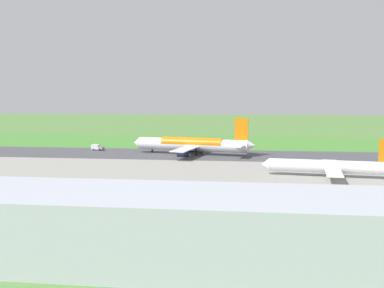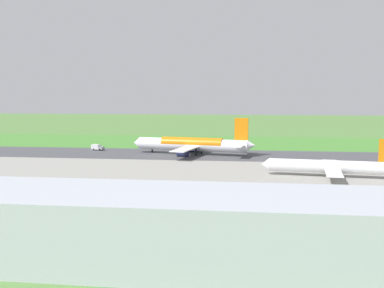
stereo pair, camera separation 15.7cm
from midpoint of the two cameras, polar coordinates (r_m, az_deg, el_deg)
ground_plane at (r=190.07m, az=-4.00°, el=-1.29°), size 800.00×800.00×0.00m
runway_asphalt at (r=190.07m, az=-4.00°, el=-1.28°), size 600.00×35.02×0.06m
apron_concrete at (r=140.18m, az=-8.18°, el=-4.02°), size 440.00×110.00×0.05m
grass_verge_foreground at (r=235.24m, az=-1.78°, el=0.17°), size 600.00×80.00×0.04m
airliner_main at (r=187.26m, az=0.13°, el=-0.05°), size 53.89×44.35×15.88m
airliner_parked_near at (r=142.44m, az=17.31°, el=-2.75°), size 41.23×33.82×12.03m
terminal_building at (r=68.24m, az=-8.76°, el=-10.12°), size 134.32×18.97×32.24m
service_truck_baggage at (r=207.02m, az=-12.05°, el=-0.41°), size 6.18×3.67×2.65m
service_car_followme at (r=165.12m, az=17.81°, el=-2.42°), size 4.56×3.12×1.62m
no_stopping_sign at (r=234.15m, az=2.91°, el=0.48°), size 0.60×0.10×2.39m
traffic_cone_orange at (r=235.84m, az=1.06°, el=0.25°), size 0.40×0.40×0.55m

